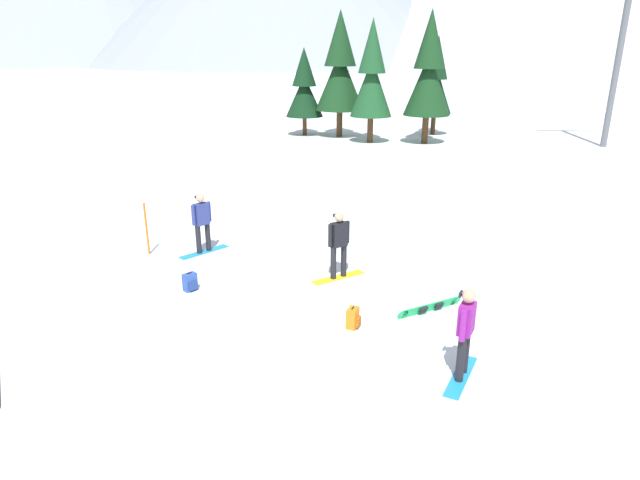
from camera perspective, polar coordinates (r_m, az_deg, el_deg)
name	(u,v)px	position (r m, az deg, el deg)	size (l,w,h in m)	color
ground_plane	(266,334)	(11.61, -5.68, -9.78)	(800.00, 800.00, 0.00)	white
snowboarder_foreground	(465,332)	(10.09, 14.91, -9.24)	(0.79, 1.48, 1.74)	#1E8CD8
snowboarder_midground	(339,244)	(13.85, 1.97, -0.38)	(1.35, 1.15, 1.78)	yellow
snowboarder_background	(202,222)	(15.97, -12.21, 1.86)	(1.19, 1.38, 1.75)	#1E8CD8
loose_snowboard_near_right	(430,307)	(12.61, 11.41, -6.90)	(1.53, 1.11, 0.26)	#19B259
backpack_orange	(353,318)	(11.75, 3.47, -8.15)	(0.33, 0.36, 0.47)	orange
backpack_blue	(190,282)	(13.78, -13.39, -4.31)	(0.37, 0.38, 0.47)	#2D4C9E
trail_marker_pole	(147,229)	(16.28, -17.64, 1.11)	(0.06, 0.06, 1.53)	orange
pine_tree_twin	(436,82)	(38.08, 12.01, 15.85)	(2.23, 2.23, 6.31)	#472D19
pine_tree_broad	(340,69)	(36.34, 2.11, 17.39)	(3.13, 3.13, 7.82)	#472D19
pine_tree_tall	(429,72)	(34.33, 11.28, 16.82)	(2.81, 2.81, 7.72)	#472D19
pine_tree_slender	(372,76)	(34.19, 5.42, 16.64)	(2.54, 2.54, 7.24)	#472D19
pine_tree_short	(304,88)	(37.05, -1.65, 15.57)	(2.46, 2.46, 5.60)	#472D19
ski_lift_tower	(624,27)	(36.62, 29.13, 18.86)	(3.74, 0.36, 11.67)	#595B60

